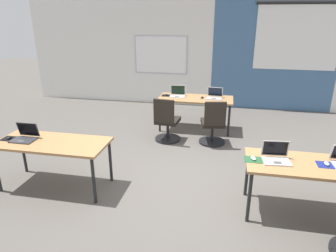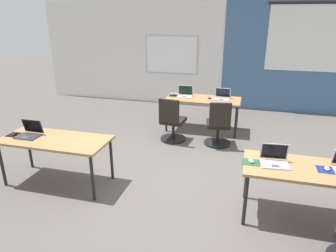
{
  "view_description": "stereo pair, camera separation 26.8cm",
  "coord_description": "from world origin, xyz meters",
  "px_view_note": "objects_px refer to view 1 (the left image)",
  "views": [
    {
      "loc": [
        0.66,
        -4.16,
        2.43
      ],
      "look_at": [
        -0.14,
        -0.19,
        0.93
      ],
      "focal_mm": 32.32,
      "sensor_mm": 36.0,
      "label": 1
    },
    {
      "loc": [
        0.92,
        -4.1,
        2.43
      ],
      "look_at": [
        -0.14,
        -0.19,
        0.93
      ],
      "focal_mm": 32.32,
      "sensor_mm": 36.0,
      "label": 2
    }
  ],
  "objects_px": {
    "chair_far_right": "(213,126)",
    "mouse_near_left_end": "(9,138)",
    "desk_far_center": "(196,101)",
    "chair_far_left": "(167,124)",
    "mouse_far_left": "(167,95)",
    "laptop_near_left_end": "(25,136)",
    "laptop_far_right": "(214,96)",
    "mouse_near_right_inner": "(253,158)",
    "mouse_far_right": "(202,97)",
    "laptop_near_right_inner": "(276,157)",
    "laptop_far_left": "(178,94)",
    "mouse_near_right_end": "(327,164)",
    "desk_near_left": "(52,146)",
    "desk_near_right": "(313,168)"
  },
  "relations": [
    {
      "from": "mouse_far_right",
      "to": "laptop_near_right_inner",
      "type": "height_order",
      "value": "laptop_near_right_inner"
    },
    {
      "from": "mouse_near_left_end",
      "to": "laptop_near_left_end",
      "type": "bearing_deg",
      "value": 5.44
    },
    {
      "from": "desk_near_right",
      "to": "mouse_near_left_end",
      "type": "bearing_deg",
      "value": -179.68
    },
    {
      "from": "desk_near_right",
      "to": "chair_far_left",
      "type": "distance_m",
      "value": 3.01
    },
    {
      "from": "desk_near_right",
      "to": "mouse_far_left",
      "type": "bearing_deg",
      "value": 129.98
    },
    {
      "from": "chair_far_right",
      "to": "mouse_near_right_end",
      "type": "height_order",
      "value": "chair_far_right"
    },
    {
      "from": "mouse_near_left_end",
      "to": "mouse_near_right_inner",
      "type": "relative_size",
      "value": 0.97
    },
    {
      "from": "laptop_far_left",
      "to": "laptop_far_right",
      "type": "bearing_deg",
      "value": -3.85
    },
    {
      "from": "mouse_near_left_end",
      "to": "mouse_near_right_inner",
      "type": "height_order",
      "value": "same"
    },
    {
      "from": "chair_far_right",
      "to": "mouse_near_left_end",
      "type": "relative_size",
      "value": 8.4
    },
    {
      "from": "mouse_near_right_inner",
      "to": "laptop_near_left_end",
      "type": "bearing_deg",
      "value": 179.6
    },
    {
      "from": "mouse_near_left_end",
      "to": "mouse_near_right_inner",
      "type": "bearing_deg",
      "value": 0.02
    },
    {
      "from": "desk_near_left",
      "to": "mouse_near_right_end",
      "type": "bearing_deg",
      "value": 0.07
    },
    {
      "from": "chair_far_left",
      "to": "desk_near_left",
      "type": "bearing_deg",
      "value": 63.77
    },
    {
      "from": "laptop_far_left",
      "to": "mouse_near_right_inner",
      "type": "relative_size",
      "value": 3.07
    },
    {
      "from": "laptop_near_right_inner",
      "to": "mouse_near_right_inner",
      "type": "xyz_separation_m",
      "value": [
        -0.27,
        -0.04,
        -0.03
      ]
    },
    {
      "from": "laptop_far_left",
      "to": "chair_far_left",
      "type": "relative_size",
      "value": 0.38
    },
    {
      "from": "mouse_far_left",
      "to": "laptop_near_left_end",
      "type": "height_order",
      "value": "laptop_near_left_end"
    },
    {
      "from": "mouse_far_right",
      "to": "laptop_near_left_end",
      "type": "xyz_separation_m",
      "value": [
        -2.31,
        -2.81,
        0.03
      ]
    },
    {
      "from": "chair_far_right",
      "to": "mouse_near_right_inner",
      "type": "xyz_separation_m",
      "value": [
        0.6,
        -2.05,
        0.36
      ]
    },
    {
      "from": "mouse_far_right",
      "to": "desk_far_center",
      "type": "bearing_deg",
      "value": -177.65
    },
    {
      "from": "mouse_near_right_end",
      "to": "laptop_near_left_end",
      "type": "bearing_deg",
      "value": -179.93
    },
    {
      "from": "laptop_far_right",
      "to": "laptop_near_right_inner",
      "type": "bearing_deg",
      "value": -69.18
    },
    {
      "from": "laptop_far_right",
      "to": "chair_far_right",
      "type": "bearing_deg",
      "value": -84.3
    },
    {
      "from": "laptop_far_right",
      "to": "mouse_near_right_inner",
      "type": "xyz_separation_m",
      "value": [
        0.64,
        -2.88,
        -0.03
      ]
    },
    {
      "from": "laptop_far_right",
      "to": "mouse_near_right_end",
      "type": "bearing_deg",
      "value": -59.23
    },
    {
      "from": "desk_near_left",
      "to": "mouse_near_right_inner",
      "type": "xyz_separation_m",
      "value": [
        2.79,
        -0.02,
        0.08
      ]
    },
    {
      "from": "chair_far_left",
      "to": "laptop_far_right",
      "type": "height_order",
      "value": "laptop_far_right"
    },
    {
      "from": "chair_far_right",
      "to": "laptop_near_left_end",
      "type": "bearing_deg",
      "value": 27.04
    },
    {
      "from": "laptop_far_left",
      "to": "laptop_near_left_end",
      "type": "relative_size",
      "value": 1.05
    },
    {
      "from": "chair_far_left",
      "to": "mouse_near_right_end",
      "type": "bearing_deg",
      "value": 146.1
    },
    {
      "from": "mouse_near_right_end",
      "to": "mouse_near_right_inner",
      "type": "xyz_separation_m",
      "value": [
        -0.86,
        -0.03,
        0.0
      ]
    },
    {
      "from": "desk_near_right",
      "to": "laptop_far_right",
      "type": "bearing_deg",
      "value": 115.32
    },
    {
      "from": "mouse_far_left",
      "to": "chair_far_right",
      "type": "xyz_separation_m",
      "value": [
        1.1,
        -0.85,
        -0.36
      ]
    },
    {
      "from": "desk_far_center",
      "to": "chair_far_left",
      "type": "xyz_separation_m",
      "value": [
        -0.48,
        -0.8,
        -0.28
      ]
    },
    {
      "from": "laptop_far_left",
      "to": "mouse_near_left_end",
      "type": "xyz_separation_m",
      "value": [
        -2.01,
        -2.88,
        -0.03
      ]
    },
    {
      "from": "chair_far_right",
      "to": "mouse_near_left_end",
      "type": "distance_m",
      "value": 3.53
    },
    {
      "from": "laptop_near_left_end",
      "to": "laptop_far_left",
      "type": "bearing_deg",
      "value": 58.28
    },
    {
      "from": "desk_far_center",
      "to": "laptop_far_right",
      "type": "relative_size",
      "value": 4.63
    },
    {
      "from": "mouse_far_left",
      "to": "laptop_near_right_inner",
      "type": "bearing_deg",
      "value": -55.45
    },
    {
      "from": "mouse_far_left",
      "to": "laptop_far_left",
      "type": "bearing_deg",
      "value": -2.65
    },
    {
      "from": "laptop_far_left",
      "to": "mouse_near_right_end",
      "type": "height_order",
      "value": "laptop_far_left"
    },
    {
      "from": "laptop_far_right",
      "to": "mouse_near_right_inner",
      "type": "bearing_deg",
      "value": -74.45
    },
    {
      "from": "chair_far_left",
      "to": "mouse_far_right",
      "type": "relative_size",
      "value": 8.46
    },
    {
      "from": "mouse_far_right",
      "to": "mouse_near_right_end",
      "type": "height_order",
      "value": "mouse_near_right_end"
    },
    {
      "from": "desk_far_center",
      "to": "chair_far_left",
      "type": "height_order",
      "value": "chair_far_left"
    },
    {
      "from": "desk_near_right",
      "to": "laptop_far_right",
      "type": "relative_size",
      "value": 4.63
    },
    {
      "from": "desk_far_center",
      "to": "mouse_far_right",
      "type": "relative_size",
      "value": 14.72
    },
    {
      "from": "desk_far_center",
      "to": "mouse_near_right_inner",
      "type": "xyz_separation_m",
      "value": [
        1.04,
        -2.82,
        0.08
      ]
    },
    {
      "from": "desk_near_left",
      "to": "mouse_far_left",
      "type": "height_order",
      "value": "mouse_far_left"
    }
  ]
}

